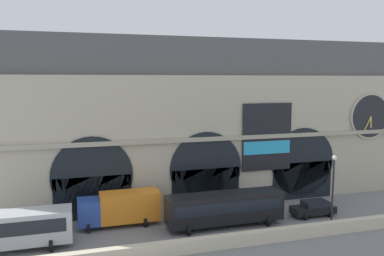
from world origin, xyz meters
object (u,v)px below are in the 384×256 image
(bus_center, at_px, (225,208))
(street_lamp_quayside, at_px, (333,183))
(car_mideast, at_px, (313,208))
(box_truck_midwest, at_px, (120,208))

(bus_center, bearing_deg, street_lamp_quayside, -22.38)
(car_mideast, bearing_deg, street_lamp_quayside, -99.37)
(bus_center, xyz_separation_m, car_mideast, (9.54, 0.04, -0.98))
(box_truck_midwest, bearing_deg, bus_center, -18.13)
(box_truck_midwest, height_order, car_mideast, box_truck_midwest)
(bus_center, height_order, car_mideast, bus_center)
(box_truck_midwest, relative_size, bus_center, 0.68)
(car_mideast, bearing_deg, box_truck_midwest, 170.97)
(bus_center, height_order, street_lamp_quayside, street_lamp_quayside)
(street_lamp_quayside, bearing_deg, car_mideast, 80.63)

